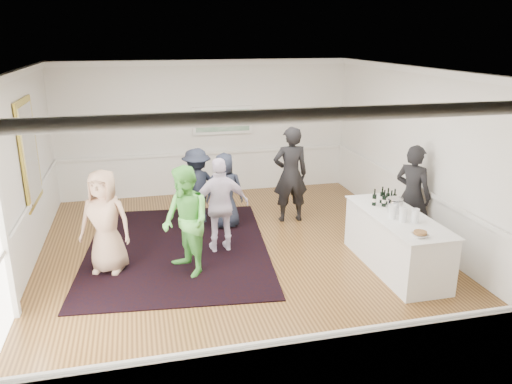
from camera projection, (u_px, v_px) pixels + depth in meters
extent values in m
plane|color=olive|center=(241.00, 259.00, 8.74)|extent=(8.00, 8.00, 0.00)
cube|color=white|center=(239.00, 72.00, 7.77)|extent=(7.00, 8.00, 0.02)
cube|color=white|center=(12.00, 185.00, 7.47)|extent=(0.02, 8.00, 3.20)
cube|color=white|center=(429.00, 159.00, 9.04)|extent=(0.02, 8.00, 3.20)
cube|color=white|center=(206.00, 128.00, 11.96)|extent=(7.00, 0.02, 3.20)
cube|color=white|center=(329.00, 282.00, 4.55)|extent=(7.00, 0.02, 3.20)
cube|color=gold|center=(29.00, 153.00, 8.63)|extent=(0.04, 1.25, 1.85)
cube|color=white|center=(31.00, 153.00, 8.63)|extent=(0.01, 1.05, 1.65)
cube|color=white|center=(4.00, 236.00, 6.61)|extent=(0.10, 0.14, 2.40)
cube|color=white|center=(223.00, 120.00, 11.95)|extent=(1.44, 0.05, 0.66)
cube|color=#26673D|center=(223.00, 121.00, 11.92)|extent=(1.30, 0.01, 0.52)
cube|color=black|center=(177.00, 248.00, 9.14)|extent=(3.66, 4.56, 0.02)
cube|color=white|center=(396.00, 242.00, 8.28)|extent=(0.82, 2.25, 0.92)
cube|color=white|center=(398.00, 216.00, 8.14)|extent=(0.88, 2.31, 0.02)
imported|color=black|center=(412.00, 196.00, 9.11)|extent=(0.75, 0.82, 1.89)
imported|color=tan|center=(105.00, 222.00, 8.05)|extent=(0.98, 0.80, 1.73)
imported|color=#5FC850|center=(186.00, 222.00, 7.95)|extent=(0.97, 1.07, 1.81)
imported|color=white|center=(221.00, 205.00, 8.83)|extent=(1.03, 0.46, 1.72)
imported|color=#1F2434|center=(197.00, 187.00, 10.16)|extent=(1.18, 1.01, 1.58)
imported|color=black|center=(290.00, 175.00, 10.25)|extent=(0.75, 0.52, 2.00)
imported|color=#1F2434|center=(225.00, 191.00, 9.97)|extent=(0.80, 0.56, 1.54)
cylinder|color=#83B741|center=(403.00, 214.00, 7.83)|extent=(0.12, 0.12, 0.24)
cylinder|color=#D73F5D|center=(415.00, 215.00, 7.79)|extent=(0.12, 0.12, 0.24)
cylinder|color=#5EAC3D|center=(393.00, 211.00, 7.97)|extent=(0.12, 0.12, 0.24)
cylinder|color=silver|center=(395.00, 206.00, 8.23)|extent=(0.26, 0.26, 0.25)
imported|color=white|center=(420.00, 235.00, 7.28)|extent=(0.24, 0.24, 0.06)
cylinder|color=#9B6B3E|center=(420.00, 233.00, 7.27)|extent=(0.19, 0.19, 0.04)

